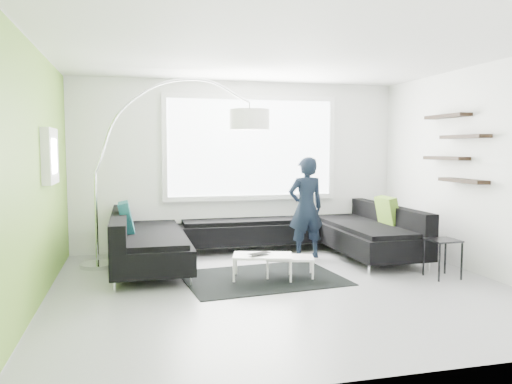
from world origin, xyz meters
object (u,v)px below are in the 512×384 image
arc_lamp (95,173)px  side_table (442,259)px  coffee_table (276,266)px  sectional_sofa (260,233)px  laptop (261,255)px  person (306,208)px

arc_lamp → side_table: 4.87m
coffee_table → arc_lamp: bearing=168.4°
sectional_sofa → side_table: size_ratio=8.51×
side_table → laptop: size_ratio=1.40×
coffee_table → person: bearing=69.4°
arc_lamp → side_table: size_ratio=5.29×
laptop → arc_lamp: bearing=125.2°
coffee_table → laptop: laptop is taller
arc_lamp → coffee_table: bearing=-17.8°
coffee_table → person: (0.78, 1.07, 0.62)m
side_table → coffee_table: bearing=166.3°
coffee_table → arc_lamp: size_ratio=0.36×
side_table → sectional_sofa: bearing=142.1°
sectional_sofa → arc_lamp: 2.55m
sectional_sofa → arc_lamp: size_ratio=1.61×
side_table → arc_lamp: bearing=158.9°
coffee_table → arc_lamp: 2.86m
sectional_sofa → coffee_table: bearing=-93.5°
sectional_sofa → side_table: (2.05, -1.60, -0.16)m
laptop → side_table: bearing=-34.8°
coffee_table → side_table: bearing=2.1°
coffee_table → laptop: size_ratio=2.69×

